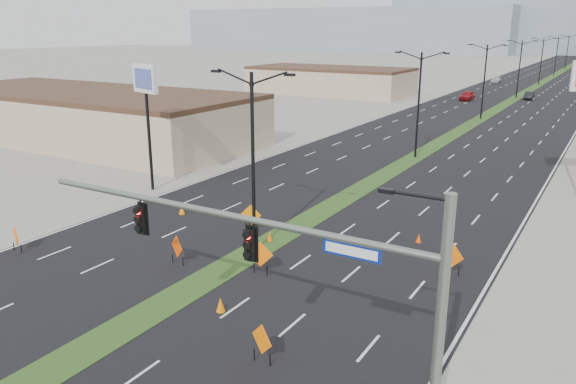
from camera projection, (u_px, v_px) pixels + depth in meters
The scene contains 29 objects.
ground at pixel (82, 353), 21.90m from camera, with size 600.00×600.00×0.00m, color gray.
road_surface at pixel (520, 96), 104.31m from camera, with size 25.00×400.00×0.02m, color black.
median_strip at pixel (520, 96), 104.31m from camera, with size 2.00×400.00×0.04m, color #213F16.
building_sw_near at pixel (86, 117), 63.12m from camera, with size 40.00×16.00×5.00m, color tan.
building_sw_far at pixel (330, 82), 107.04m from camera, with size 30.00×14.00×4.50m, color tan.
mesa_west at pixel (347, 30), 308.50m from camera, with size 180.00×50.00×22.00m, color gray.
mesa_backdrop at pixel (534, 20), 295.83m from camera, with size 140.00×50.00×32.00m, color gray.
signal_mast at pixel (298, 268), 17.99m from camera, with size 16.30×0.60×8.00m.
streetlight_0 at pixel (253, 158), 30.26m from camera, with size 5.15×0.24×10.02m.
streetlight_1 at pixel (419, 102), 53.34m from camera, with size 5.15×0.24×10.02m.
streetlight_2 at pixel (484, 79), 76.41m from camera, with size 5.15×0.24×10.02m.
streetlight_3 at pixel (519, 67), 99.48m from camera, with size 5.15×0.24×10.02m.
streetlight_4 at pixel (541, 60), 122.56m from camera, with size 5.15×0.24×10.02m.
streetlight_5 at pixel (556, 55), 145.63m from camera, with size 5.15×0.24×10.02m.
streetlight_6 at pixel (567, 51), 168.70m from camera, with size 5.15×0.24×10.02m.
car_left at pixel (467, 96), 97.80m from camera, with size 1.88×4.68×1.59m, color maroon.
car_mid at pixel (529, 96), 98.75m from camera, with size 1.42×4.08×1.34m, color black.
car_far at pixel (496, 80), 128.40m from camera, with size 1.79×4.40×1.28m, color #B8BDC2.
construction_sign_0 at pixel (16, 237), 31.50m from camera, with size 1.09×0.50×1.56m.
construction_sign_1 at pixel (177, 248), 29.79m from camera, with size 1.15×0.53×1.65m.
construction_sign_2 at pixel (251, 216), 34.60m from camera, with size 1.28×0.43×1.77m.
construction_sign_3 at pixel (260, 255), 28.51m from camera, with size 1.31×0.47×1.82m.
construction_sign_4 at pixel (262, 341), 20.94m from camera, with size 1.16×0.50×1.64m.
construction_sign_5 at pixel (452, 256), 28.50m from camera, with size 1.25×0.46×1.74m.
cone_0 at pixel (220, 305), 24.97m from camera, with size 0.41×0.41×0.68m, color orange.
cone_1 at pixel (270, 237), 33.23m from camera, with size 0.35×0.35×0.58m, color #DD5504.
cone_2 at pixel (419, 238), 33.04m from camera, with size 0.33×0.33×0.56m, color #FF3D05.
cone_3 at pixel (182, 210), 38.04m from camera, with size 0.41×0.41×0.68m, color orange.
pole_sign_west at pixel (146, 88), 41.77m from camera, with size 3.10×1.27×9.61m.
Camera 1 is at (16.76, -12.41, 12.21)m, focal length 35.00 mm.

